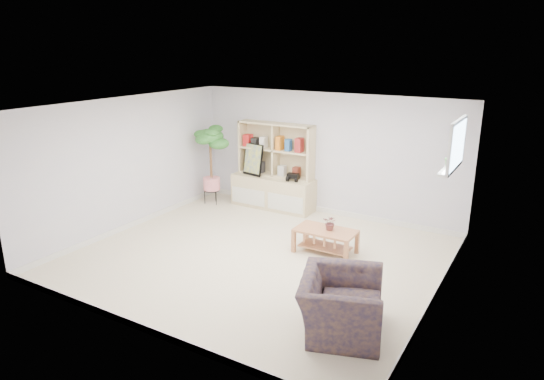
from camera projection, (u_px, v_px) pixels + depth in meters
The scene contains 14 objects.
floor at pixel (259, 257), 7.77m from camera, with size 5.50×5.00×0.01m, color #CFBC8B.
ceiling at pixel (257, 106), 7.08m from camera, with size 5.50×5.00×0.01m, color white.
walls at pixel (258, 185), 7.43m from camera, with size 5.51×5.01×2.40m.
baseboard at pixel (259, 254), 7.76m from camera, with size 5.50×5.00×0.10m, color silver, non-canonical shape.
window at pixel (457, 145), 6.36m from camera, with size 0.10×0.98×0.68m, color #C9E7FF, non-canonical shape.
window_sill at pixel (450, 168), 6.48m from camera, with size 0.14×1.00×0.04m, color silver.
storage_unit at pixel (273, 167), 9.87m from camera, with size 1.76×0.59×1.76m, color tan, non-canonical shape.
poster at pixel (253, 160), 9.99m from camera, with size 0.48×0.11×0.66m, color #FFF317, non-canonical shape.
toy_truck at pixel (293, 177), 9.62m from camera, with size 0.33×0.22×0.17m, color black, non-canonical shape.
coffee_table at pixel (325, 241), 7.87m from camera, with size 0.98×0.53×0.40m, color #B27244, non-canonical shape.
table_plant at pixel (331, 223), 7.76m from camera, with size 0.23×0.20×0.25m, color #144E18.
floor_tree at pixel (211, 165), 10.14m from camera, with size 0.62×0.62×1.67m, color #215725, non-canonical shape.
armchair at pixel (341, 301), 5.66m from camera, with size 1.07×0.93×0.79m, color #121539.
sill_plant at pixel (451, 157), 6.41m from camera, with size 0.15×0.12×0.27m, color #215725.
Camera 1 is at (3.82, -6.03, 3.27)m, focal length 32.00 mm.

